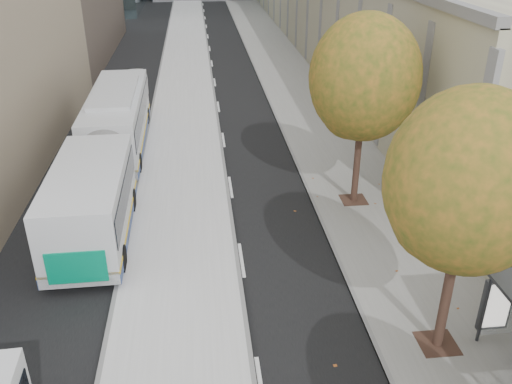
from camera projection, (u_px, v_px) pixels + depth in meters
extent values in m
cube|color=#B4B4B4|center=(184.00, 112.00, 34.43)|extent=(4.25, 150.00, 0.15)
cube|color=gray|center=(308.00, 108.00, 35.22)|extent=(4.75, 150.00, 0.08)
cylinder|color=#322119|center=(446.00, 298.00, 14.91)|extent=(0.28, 0.28, 3.24)
sphere|color=#2D4D16|center=(469.00, 182.00, 13.30)|extent=(4.20, 4.20, 4.20)
cylinder|color=#322119|center=(357.00, 165.00, 22.86)|extent=(0.28, 0.28, 3.38)
sphere|color=#2D4D16|center=(365.00, 78.00, 21.19)|extent=(4.40, 4.40, 4.40)
cube|color=silver|center=(109.00, 150.00, 25.01)|extent=(2.83, 18.00, 2.99)
cube|color=black|center=(108.00, 139.00, 24.76)|extent=(2.88, 17.28, 1.04)
cube|color=#017B57|center=(73.00, 267.00, 17.22)|extent=(1.90, 0.08, 1.16)
imported|color=white|center=(136.00, 80.00, 38.94)|extent=(1.99, 4.22, 1.40)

